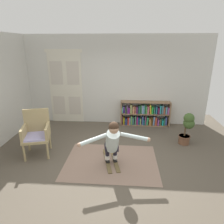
% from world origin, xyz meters
% --- Properties ---
extents(ground_plane, '(7.20, 7.20, 0.00)m').
position_xyz_m(ground_plane, '(0.00, 0.00, 0.00)').
color(ground_plane, brown).
extents(back_wall, '(6.00, 0.10, 2.90)m').
position_xyz_m(back_wall, '(0.00, 2.60, 1.45)').
color(back_wall, silver).
rests_on(back_wall, ground).
extents(double_door, '(1.22, 0.05, 2.45)m').
position_xyz_m(double_door, '(-1.69, 2.54, 1.23)').
color(double_door, beige).
rests_on(double_door, ground).
extents(rug, '(2.11, 1.60, 0.01)m').
position_xyz_m(rug, '(0.04, 0.07, 0.00)').
color(rug, '#8B705F').
rests_on(rug, ground).
extents(bookshelf, '(1.62, 0.30, 0.81)m').
position_xyz_m(bookshelf, '(0.97, 2.39, 0.37)').
color(bookshelf, '#836448').
rests_on(bookshelf, ground).
extents(wicker_chair, '(0.73, 0.73, 1.10)m').
position_xyz_m(wicker_chair, '(-1.80, 0.34, 0.58)').
color(wicker_chair, tan).
rests_on(wicker_chair, ground).
extents(potted_plant, '(0.36, 0.36, 0.90)m').
position_xyz_m(potted_plant, '(1.99, 1.10, 0.51)').
color(potted_plant, brown).
rests_on(potted_plant, ground).
extents(skis_pair, '(0.48, 0.97, 0.07)m').
position_xyz_m(skis_pair, '(0.03, 0.11, 0.02)').
color(skis_pair, brown).
rests_on(skis_pair, rug).
extents(person_skier, '(1.46, 0.78, 1.05)m').
position_xyz_m(person_skier, '(0.08, -0.11, 0.65)').
color(person_skier, white).
rests_on(person_skier, skis_pair).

